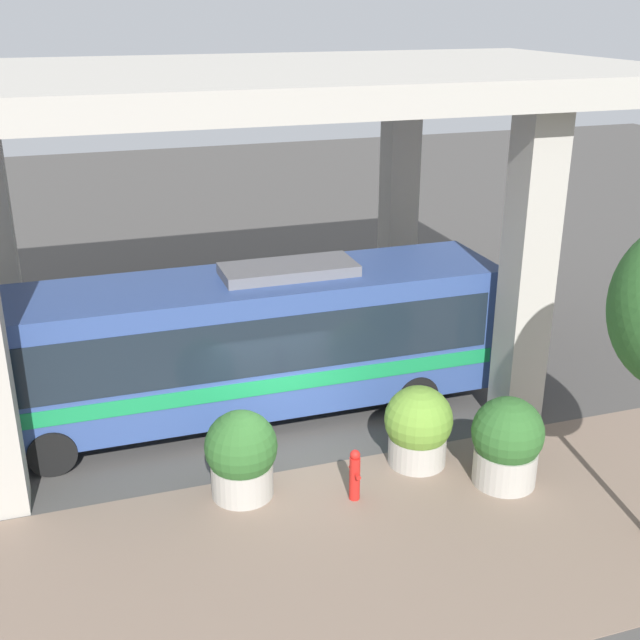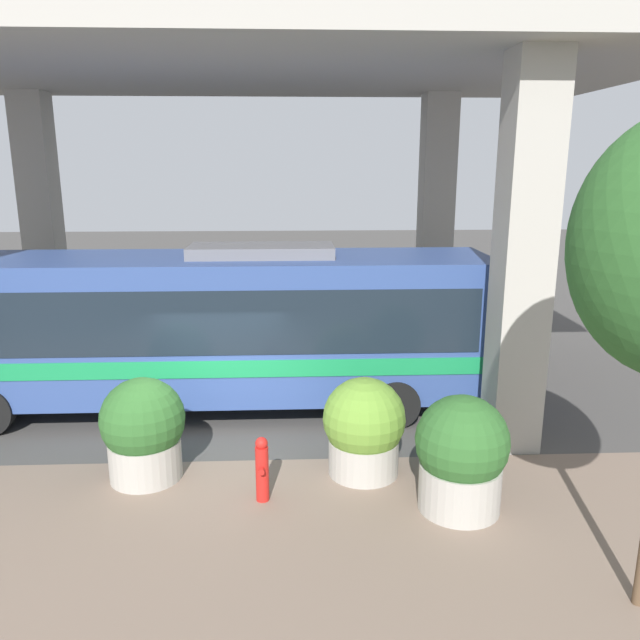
% 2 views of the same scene
% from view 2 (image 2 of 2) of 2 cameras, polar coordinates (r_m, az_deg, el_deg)
% --- Properties ---
extents(ground_plane, '(80.00, 80.00, 0.00)m').
position_cam_2_polar(ground_plane, '(11.76, -9.49, -12.70)').
color(ground_plane, '#474442').
rests_on(ground_plane, ground).
extents(sidewalk_strip, '(6.00, 40.00, 0.02)m').
position_cam_2_polar(sidewalk_strip, '(9.20, -11.80, -21.07)').
color(sidewalk_strip, '#7A6656').
rests_on(sidewalk_strip, ground).
extents(overpass, '(9.40, 19.12, 7.74)m').
position_cam_2_polar(overpass, '(14.56, -8.71, 19.85)').
color(overpass, '#ADA89E').
rests_on(overpass, ground).
extents(bus, '(2.71, 12.06, 3.61)m').
position_cam_2_polar(bus, '(13.59, -10.28, -0.19)').
color(bus, '#334C8C').
rests_on(bus, ground).
extents(fire_hydrant, '(0.44, 0.21, 1.10)m').
position_cam_2_polar(fire_hydrant, '(10.21, -5.31, -13.42)').
color(fire_hydrant, red).
rests_on(fire_hydrant, ground).
extents(planter_front, '(1.42, 1.42, 1.80)m').
position_cam_2_polar(planter_front, '(11.11, -15.83, -9.65)').
color(planter_front, '#ADA89E').
rests_on(planter_front, ground).
extents(planter_middle, '(1.42, 1.42, 1.74)m').
position_cam_2_polar(planter_middle, '(10.89, 4.05, -9.81)').
color(planter_middle, '#ADA89E').
rests_on(planter_middle, ground).
extents(planter_back, '(1.44, 1.44, 1.87)m').
position_cam_2_polar(planter_back, '(10.02, 12.80, -11.92)').
color(planter_back, '#ADA89E').
rests_on(planter_back, ground).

